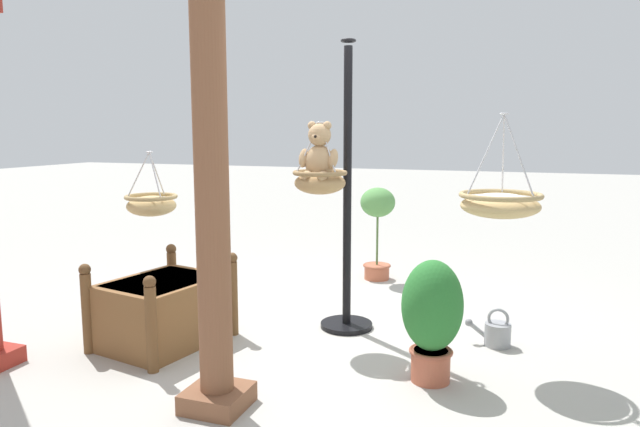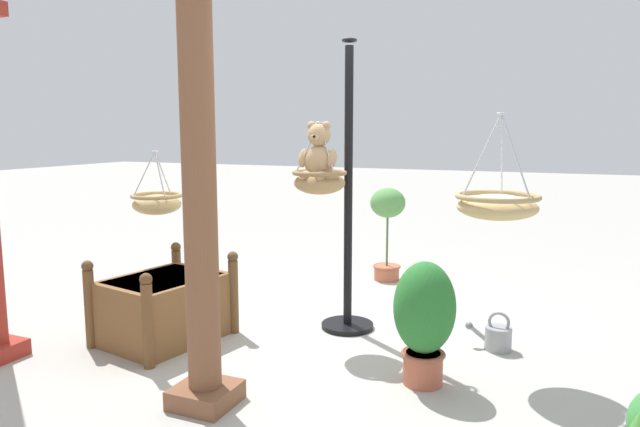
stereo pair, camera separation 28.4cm
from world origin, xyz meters
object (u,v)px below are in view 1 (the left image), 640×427
at_px(display_pole_central, 347,243).
at_px(greenhouse_pillar_left, 211,163).
at_px(hanging_basket_right_low, 151,204).
at_px(hanging_basket_with_teddy, 320,181).
at_px(watering_can, 496,333).
at_px(teddy_bear, 319,155).
at_px(potted_plant_tall_leafy, 378,220).
at_px(hanging_basket_left_high, 500,203).
at_px(wooden_planter_box, 163,309).
at_px(potted_plant_bushy_green, 432,314).

bearing_deg(display_pole_central, greenhouse_pillar_left, 79.21).
distance_m(display_pole_central, greenhouse_pillar_left, 1.83).
relative_size(hanging_basket_right_low, greenhouse_pillar_left, 0.18).
xyz_separation_m(hanging_basket_with_teddy, watering_can, (-1.37, -0.24, -1.17)).
bearing_deg(teddy_bear, greenhouse_pillar_left, 83.24).
bearing_deg(potted_plant_tall_leafy, watering_can, 129.46).
relative_size(display_pole_central, teddy_bear, 5.13).
xyz_separation_m(hanging_basket_left_high, watering_can, (0.00, -0.39, -1.06)).
bearing_deg(wooden_planter_box, display_pole_central, -146.00).
relative_size(hanging_basket_left_high, watering_can, 2.05).
height_order(hanging_basket_left_high, potted_plant_bushy_green, hanging_basket_left_high).
height_order(hanging_basket_left_high, hanging_basket_right_low, hanging_basket_left_high).
bearing_deg(wooden_planter_box, hanging_basket_right_low, -48.41).
xyz_separation_m(hanging_basket_right_low, greenhouse_pillar_left, (-1.33, 1.25, 0.44)).
bearing_deg(teddy_bear, hanging_basket_left_high, 174.80).
height_order(hanging_basket_with_teddy, teddy_bear, teddy_bear).
bearing_deg(hanging_basket_left_high, hanging_basket_right_low, -0.15).
bearing_deg(display_pole_central, watering_can, 179.43).
relative_size(display_pole_central, hanging_basket_with_teddy, 4.20).
height_order(hanging_basket_with_teddy, hanging_basket_right_low, hanging_basket_with_teddy).
height_order(teddy_bear, hanging_basket_left_high, hanging_basket_left_high).
relative_size(hanging_basket_right_low, watering_can, 1.59).
height_order(potted_plant_bushy_green, watering_can, potted_plant_bushy_green).
xyz_separation_m(greenhouse_pillar_left, watering_can, (-1.53, -1.62, -1.38)).
bearing_deg(potted_plant_tall_leafy, teddy_bear, 90.09).
distance_m(display_pole_central, hanging_basket_left_high, 1.36).
bearing_deg(hanging_basket_left_high, potted_plant_tall_leafy, -56.21).
distance_m(teddy_bear, potted_plant_tall_leafy, 2.09).
height_order(hanging_basket_left_high, watering_can, hanging_basket_left_high).
bearing_deg(wooden_planter_box, potted_plant_bushy_green, -179.66).
distance_m(hanging_basket_left_high, potted_plant_bushy_green, 0.91).
relative_size(greenhouse_pillar_left, potted_plant_bushy_green, 3.70).
xyz_separation_m(wooden_planter_box, watering_can, (-2.46, -0.83, -0.18)).
height_order(greenhouse_pillar_left, potted_plant_bushy_green, greenhouse_pillar_left).
bearing_deg(watering_can, greenhouse_pillar_left, 46.65).
xyz_separation_m(teddy_bear, hanging_basket_left_high, (-1.37, 0.12, -0.31)).
relative_size(teddy_bear, hanging_basket_right_low, 0.84).
relative_size(greenhouse_pillar_left, watering_can, 8.74).
height_order(wooden_planter_box, watering_can, wooden_planter_box).
bearing_deg(hanging_basket_right_low, display_pole_central, -166.61).
relative_size(hanging_basket_with_teddy, potted_plant_bushy_green, 0.69).
bearing_deg(hanging_basket_right_low, hanging_basket_left_high, 179.85).
height_order(hanging_basket_right_low, wooden_planter_box, hanging_basket_right_low).
xyz_separation_m(wooden_planter_box, potted_plant_bushy_green, (-2.08, -0.01, 0.18)).
distance_m(hanging_basket_left_high, greenhouse_pillar_left, 2.00).
height_order(hanging_basket_with_teddy, hanging_basket_left_high, hanging_basket_left_high).
bearing_deg(wooden_planter_box, hanging_basket_left_high, -169.88).
xyz_separation_m(teddy_bear, watering_can, (-1.37, -0.26, -1.37)).
distance_m(teddy_bear, hanging_basket_right_low, 1.55).
xyz_separation_m(hanging_basket_with_teddy, hanging_basket_left_high, (-1.37, 0.15, -0.10)).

